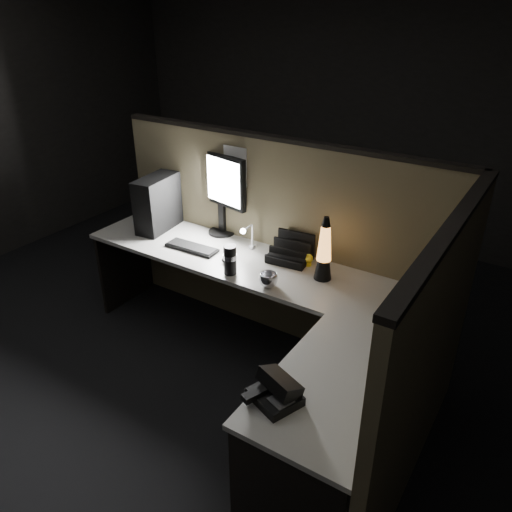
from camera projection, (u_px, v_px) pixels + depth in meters
The scene contains 17 objects.
floor at pixel (203, 395), 3.32m from camera, with size 6.00×6.00×0.00m, color black.
room_shell at pixel (188, 156), 2.57m from camera, with size 6.00×6.00×6.00m.
partition_back at pixel (276, 242), 3.67m from camera, with size 2.66×0.06×1.50m, color brown.
partition_right at pixel (425, 370), 2.41m from camera, with size 0.06×1.66×1.50m, color brown.
desk at pixel (246, 312), 3.15m from camera, with size 2.60×1.60×0.73m.
pc_tower at pixel (158, 203), 3.84m from camera, with size 0.18×0.40×0.42m, color black.
monitor at pixel (221, 186), 3.70m from camera, with size 0.48×0.21×0.62m.
keyboard at pixel (192, 248), 3.61m from camera, with size 0.40×0.13×0.02m, color black.
mouse at pixel (228, 261), 3.41m from camera, with size 0.10×0.07×0.04m, color black.
clip_lamp at pixel (248, 236), 3.52m from camera, with size 0.04×0.16×0.20m.
organizer at pixel (291, 253), 3.45m from camera, with size 0.30×0.27×0.21m.
lava_lamp at pixel (324, 254), 3.15m from camera, with size 0.12×0.12×0.43m.
travel_mug at pixel (230, 260), 3.25m from camera, with size 0.09×0.09×0.20m, color black.
steel_mug at pixel (268, 280), 3.12m from camera, with size 0.12×0.12×0.09m, color #B2B2B9.
figurine at pixel (308, 258), 3.36m from camera, with size 0.06×0.06×0.06m, color yellow.
pinned_paper at pixel (235, 166), 3.56m from camera, with size 0.20×0.00×0.28m, color white.
desk_phone at pixel (276, 391), 2.24m from camera, with size 0.26×0.26×0.13m.
Camera 1 is at (1.66, -1.93, 2.34)m, focal length 35.00 mm.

